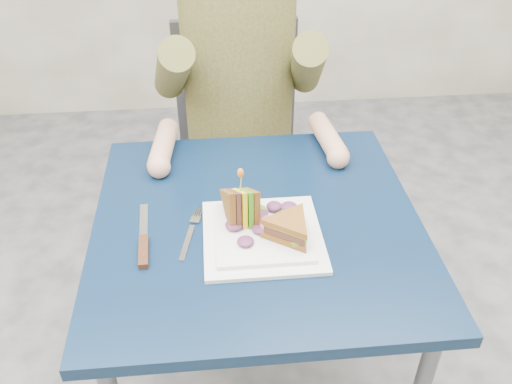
{
  "coord_description": "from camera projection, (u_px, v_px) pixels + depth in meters",
  "views": [
    {
      "loc": [
        -0.09,
        -0.96,
        1.52
      ],
      "look_at": [
        -0.0,
        -0.02,
        0.82
      ],
      "focal_mm": 38.0,
      "sensor_mm": 36.0,
      "label": 1
    }
  ],
  "objects": [
    {
      "name": "lettuce_spill",
      "position": [
        265.0,
        224.0,
        1.19
      ],
      "size": [
        0.15,
        0.13,
        0.02
      ],
      "primitive_type": null,
      "color": "#337A14",
      "rests_on": "plate"
    },
    {
      "name": "fork",
      "position": [
        190.0,
        234.0,
        1.2
      ],
      "size": [
        0.05,
        0.18,
        0.01
      ],
      "color": "silver",
      "rests_on": "table"
    },
    {
      "name": "onion_ring",
      "position": [
        269.0,
        224.0,
        1.18
      ],
      "size": [
        0.04,
        0.04,
        0.02
      ],
      "primitive_type": "torus",
      "rotation": [
        0.44,
        0.0,
        0.0
      ],
      "color": "#9E4C7A",
      "rests_on": "plate"
    },
    {
      "name": "sandwich_upright",
      "position": [
        241.0,
        207.0,
        1.2
      ],
      "size": [
        0.09,
        0.15,
        0.15
      ],
      "color": "brown",
      "rests_on": "plate"
    },
    {
      "name": "toothpick",
      "position": [
        241.0,
        184.0,
        1.16
      ],
      "size": [
        0.01,
        0.01,
        0.06
      ],
      "primitive_type": "cylinder",
      "rotation": [
        0.14,
        0.07,
        0.0
      ],
      "color": "tan",
      "rests_on": "sandwich_upright"
    },
    {
      "name": "sandwich_flat",
      "position": [
        290.0,
        228.0,
        1.15
      ],
      "size": [
        0.17,
        0.17,
        0.05
      ],
      "color": "brown",
      "rests_on": "plate"
    },
    {
      "name": "diner",
      "position": [
        239.0,
        49.0,
        1.6
      ],
      "size": [
        0.54,
        0.59,
        0.74
      ],
      "color": "brown",
      "rests_on": "chair"
    },
    {
      "name": "chair",
      "position": [
        238.0,
        138.0,
        1.91
      ],
      "size": [
        0.42,
        0.4,
        0.93
      ],
      "color": "#47474C",
      "rests_on": "ground"
    },
    {
      "name": "table",
      "position": [
        257.0,
        245.0,
        1.3
      ],
      "size": [
        0.75,
        0.75,
        0.73
      ],
      "color": "black",
      "rests_on": "ground"
    },
    {
      "name": "toothpick_frill",
      "position": [
        241.0,
        173.0,
        1.14
      ],
      "size": [
        0.01,
        0.01,
        0.02
      ],
      "primitive_type": "ellipsoid",
      "color": "orange",
      "rests_on": "sandwich_upright"
    },
    {
      "name": "knife",
      "position": [
        144.0,
        246.0,
        1.17
      ],
      "size": [
        0.03,
        0.22,
        0.02
      ],
      "color": "silver",
      "rests_on": "table"
    },
    {
      "name": "plate",
      "position": [
        263.0,
        235.0,
        1.19
      ],
      "size": [
        0.26,
        0.26,
        0.02
      ],
      "color": "white",
      "rests_on": "table"
    }
  ]
}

